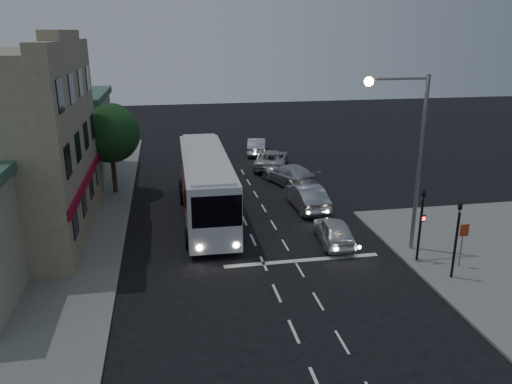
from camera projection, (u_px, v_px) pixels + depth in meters
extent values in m
plane|color=black|center=(272.00, 283.00, 23.00)|extent=(120.00, 120.00, 0.00)
cube|color=slate|center=(18.00, 235.00, 28.24)|extent=(12.00, 50.00, 0.12)
cube|color=silver|center=(317.00, 383.00, 16.45)|extent=(0.12, 1.60, 0.01)
cube|color=silver|center=(294.00, 331.00, 19.26)|extent=(0.12, 1.60, 0.01)
cube|color=silver|center=(277.00, 293.00, 22.07)|extent=(0.12, 1.60, 0.01)
cube|color=silver|center=(264.00, 263.00, 24.87)|extent=(0.12, 1.60, 0.01)
cube|color=silver|center=(253.00, 240.00, 27.68)|extent=(0.12, 1.60, 0.01)
cube|color=silver|center=(245.00, 221.00, 30.49)|extent=(0.12, 1.60, 0.01)
cube|color=silver|center=(237.00, 205.00, 33.30)|extent=(0.12, 1.60, 0.01)
cube|color=silver|center=(231.00, 191.00, 36.10)|extent=(0.12, 1.60, 0.01)
cube|color=silver|center=(226.00, 180.00, 38.91)|extent=(0.12, 1.60, 0.01)
cube|color=silver|center=(342.00, 342.00, 18.60)|extent=(0.10, 1.50, 0.01)
cube|color=silver|center=(318.00, 301.00, 21.41)|extent=(0.10, 1.50, 0.01)
cube|color=silver|center=(300.00, 270.00, 24.21)|extent=(0.10, 1.50, 0.01)
cube|color=silver|center=(285.00, 245.00, 27.02)|extent=(0.10, 1.50, 0.01)
cube|color=silver|center=(274.00, 225.00, 29.83)|extent=(0.10, 1.50, 0.01)
cube|color=silver|center=(264.00, 208.00, 32.64)|extent=(0.10, 1.50, 0.01)
cube|color=silver|center=(256.00, 194.00, 35.44)|extent=(0.10, 1.50, 0.01)
cube|color=silver|center=(249.00, 182.00, 38.25)|extent=(0.10, 1.50, 0.01)
cube|color=silver|center=(242.00, 172.00, 41.06)|extent=(0.10, 1.50, 0.01)
cube|color=silver|center=(302.00, 260.00, 25.22)|extent=(8.00, 0.35, 0.01)
cube|color=silver|center=(206.00, 184.00, 30.58)|extent=(2.87, 13.01, 3.46)
cube|color=silver|center=(205.00, 156.00, 30.03)|extent=(2.43, 12.58, 0.19)
cube|color=black|center=(217.00, 211.00, 24.39)|extent=(2.49, 0.16, 1.62)
cube|color=black|center=(227.00, 170.00, 31.10)|extent=(0.18, 10.82, 0.97)
cube|color=black|center=(183.00, 172.00, 30.64)|extent=(0.18, 10.82, 0.97)
cube|color=red|center=(226.00, 185.00, 31.98)|extent=(0.11, 5.95, 1.51)
cube|color=red|center=(183.00, 188.00, 31.51)|extent=(0.11, 5.95, 1.51)
cylinder|color=black|center=(189.00, 238.00, 26.58)|extent=(0.39, 1.09, 1.08)
cylinder|color=black|center=(239.00, 234.00, 27.04)|extent=(0.39, 1.09, 1.08)
cylinder|color=black|center=(183.00, 196.00, 33.36)|extent=(0.39, 1.09, 1.08)
cylinder|color=black|center=(223.00, 194.00, 33.83)|extent=(0.39, 1.09, 1.08)
cylinder|color=black|center=(182.00, 188.00, 35.08)|extent=(0.39, 1.09, 1.08)
cylinder|color=black|center=(220.00, 186.00, 35.55)|extent=(0.39, 1.09, 1.08)
cylinder|color=#FFF2CC|center=(199.00, 248.00, 24.73)|extent=(0.28, 0.06, 0.28)
cylinder|color=#FFF2CC|center=(236.00, 245.00, 25.04)|extent=(0.28, 0.06, 0.28)
imported|color=silver|center=(334.00, 231.00, 27.07)|extent=(2.07, 4.32, 1.42)
imported|color=#A6A7AC|center=(307.00, 197.00, 32.36)|extent=(1.88, 4.98, 1.62)
imported|color=#B7B6BE|center=(289.00, 175.00, 37.45)|extent=(3.86, 5.80, 1.56)
imported|color=#ADADAD|center=(271.00, 159.00, 42.02)|extent=(4.02, 6.03, 1.54)
imported|color=silver|center=(257.00, 146.00, 46.76)|extent=(2.54, 4.90, 1.54)
cylinder|color=black|center=(420.00, 230.00, 24.53)|extent=(0.12, 0.12, 3.20)
imported|color=black|center=(424.00, 191.00, 23.90)|extent=(0.15, 0.18, 0.90)
cube|color=black|center=(423.00, 218.00, 24.14)|extent=(0.25, 0.12, 0.30)
cube|color=#FF0C0C|center=(424.00, 219.00, 24.08)|extent=(0.16, 0.02, 0.18)
cylinder|color=black|center=(455.00, 246.00, 22.78)|extent=(0.12, 0.12, 3.20)
imported|color=black|center=(461.00, 203.00, 22.14)|extent=(0.18, 0.15, 0.90)
cylinder|color=slate|center=(461.00, 247.00, 24.07)|extent=(0.06, 0.06, 2.00)
cube|color=#AB2B13|center=(464.00, 230.00, 23.73)|extent=(0.45, 0.03, 0.60)
cylinder|color=slate|center=(419.00, 166.00, 25.01)|extent=(0.20, 0.20, 9.00)
cylinder|color=slate|center=(399.00, 79.00, 23.43)|extent=(3.00, 0.12, 0.12)
sphere|color=#FFBF59|center=(369.00, 81.00, 23.20)|extent=(0.44, 0.44, 0.44)
cube|color=gray|center=(61.00, 45.00, 25.67)|extent=(1.00, 12.00, 0.50)
cube|color=gray|center=(60.00, 35.00, 25.51)|extent=(1.00, 6.00, 0.50)
cube|color=maroon|center=(87.00, 179.00, 27.99)|extent=(0.15, 12.00, 0.50)
cube|color=black|center=(75.00, 221.00, 24.02)|extent=(0.06, 1.30, 1.50)
cube|color=black|center=(84.00, 201.00, 26.83)|extent=(0.06, 1.30, 1.50)
cube|color=black|center=(91.00, 185.00, 29.64)|extent=(0.06, 1.30, 1.50)
cube|color=black|center=(97.00, 172.00, 32.45)|extent=(0.06, 1.30, 1.50)
cube|color=black|center=(68.00, 161.00, 23.10)|extent=(0.06, 1.30, 1.50)
cube|color=black|center=(78.00, 147.00, 25.91)|extent=(0.06, 1.30, 1.50)
cube|color=black|center=(86.00, 136.00, 28.72)|extent=(0.06, 1.30, 1.50)
cube|color=black|center=(93.00, 126.00, 31.52)|extent=(0.06, 1.30, 1.50)
cube|color=black|center=(60.00, 96.00, 22.18)|extent=(0.06, 1.30, 1.50)
cube|color=black|center=(71.00, 88.00, 24.98)|extent=(0.06, 1.30, 1.50)
cube|color=black|center=(80.00, 83.00, 27.79)|extent=(0.06, 1.30, 1.50)
cube|color=black|center=(88.00, 78.00, 30.60)|extent=(0.06, 1.30, 1.50)
cube|color=gray|center=(47.00, 139.00, 38.44)|extent=(9.00, 9.00, 6.00)
cube|color=#3D604E|center=(41.00, 96.00, 37.44)|extent=(9.40, 9.40, 0.50)
cylinder|color=black|center=(114.00, 173.00, 35.17)|extent=(0.32, 0.32, 2.80)
sphere|color=#114618|center=(110.00, 134.00, 34.30)|extent=(4.00, 4.00, 4.00)
sphere|color=#203C1E|center=(113.00, 122.00, 34.68)|extent=(2.60, 2.60, 2.60)
sphere|color=#114618|center=(104.00, 130.00, 33.57)|extent=(2.40, 2.40, 2.40)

